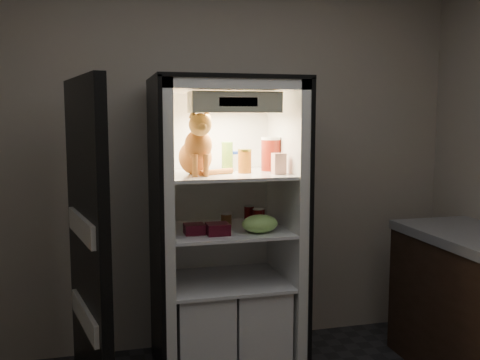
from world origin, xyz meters
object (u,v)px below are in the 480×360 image
object	(u,v)px
tabby_cat	(197,150)
parmesan_shaker	(227,157)
cream_carton	(279,164)
berry_box_left	(194,229)
refrigerator	(225,249)
mayo_tub	(232,161)
berry_box_right	(218,229)
pepper_jar	(271,154)
salsa_jar	(245,161)
condiment_jar	(226,220)
soda_can_b	(260,217)
soda_can_a	(249,215)
grape_bag	(260,224)
soda_can_c	(258,219)

from	to	relation	value
tabby_cat	parmesan_shaker	distance (m)	0.26
cream_carton	berry_box_left	size ratio (longest dim) A/B	1.06
cream_carton	tabby_cat	bearing A→B (deg)	169.48
refrigerator	mayo_tub	distance (m)	0.57
berry_box_right	pepper_jar	bearing A→B (deg)	28.67
mayo_tub	salsa_jar	distance (m)	0.19
parmesan_shaker	condiment_jar	distance (m)	0.40
cream_carton	soda_can_b	size ratio (longest dim) A/B	1.12
refrigerator	soda_can_a	bearing A→B (deg)	12.76
pepper_jar	soda_can_a	world-z (taller)	pepper_jar
cream_carton	soda_can_b	world-z (taller)	cream_carton
cream_carton	soda_can_a	xyz separation A→B (m)	(-0.12, 0.24, -0.35)
mayo_tub	grape_bag	bearing A→B (deg)	-74.53
refrigerator	condiment_jar	distance (m)	0.20
soda_can_a	soda_can_b	bearing A→B (deg)	-57.91
berry_box_left	salsa_jar	bearing A→B (deg)	12.96
tabby_cat	condiment_jar	xyz separation A→B (m)	(0.20, 0.08, -0.45)
parmesan_shaker	berry_box_right	size ratio (longest dim) A/B	1.42
refrigerator	mayo_tub	xyz separation A→B (m)	(0.08, 0.10, 0.56)
salsa_jar	grape_bag	distance (m)	0.40
mayo_tub	salsa_jar	bearing A→B (deg)	-79.39
tabby_cat	parmesan_shaker	world-z (taller)	tabby_cat
grape_bag	refrigerator	bearing A→B (deg)	125.91
mayo_tub	soda_can_b	bearing A→B (deg)	-43.47
parmesan_shaker	pepper_jar	world-z (taller)	pepper_jar
berry_box_left	grape_bag	bearing A→B (deg)	-9.83
soda_can_b	grape_bag	distance (m)	0.20
condiment_jar	parmesan_shaker	bearing A→B (deg)	68.29
mayo_tub	grape_bag	distance (m)	0.50
condiment_jar	soda_can_c	bearing A→B (deg)	-22.44
mayo_tub	soda_can_c	xyz separation A→B (m)	(0.12, -0.21, -0.35)
cream_carton	condiment_jar	distance (m)	0.50
tabby_cat	grape_bag	xyz separation A→B (m)	(0.36, -0.12, -0.44)
soda_can_a	berry_box_right	size ratio (longest dim) A/B	0.91
tabby_cat	condiment_jar	size ratio (longest dim) A/B	4.25
berry_box_left	berry_box_right	size ratio (longest dim) A/B	0.90
cream_carton	soda_can_c	bearing A→B (deg)	137.10
parmesan_shaker	cream_carton	distance (m)	0.35
refrigerator	soda_can_c	world-z (taller)	refrigerator
parmesan_shaker	grape_bag	world-z (taller)	parmesan_shaker
salsa_jar	soda_can_c	world-z (taller)	salsa_jar
grape_bag	berry_box_right	size ratio (longest dim) A/B	1.67
condiment_jar	berry_box_left	world-z (taller)	condiment_jar
cream_carton	berry_box_right	xyz separation A→B (m)	(-0.38, -0.01, -0.38)
salsa_jar	tabby_cat	bearing A→B (deg)	-175.50
cream_carton	grape_bag	xyz separation A→B (m)	(-0.13, -0.03, -0.36)
pepper_jar	berry_box_left	xyz separation A→B (m)	(-0.53, -0.17, -0.43)
refrigerator	grape_bag	xyz separation A→B (m)	(0.17, -0.23, 0.20)
parmesan_shaker	salsa_jar	bearing A→B (deg)	-50.73
soda_can_b	condiment_jar	size ratio (longest dim) A/B	1.20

